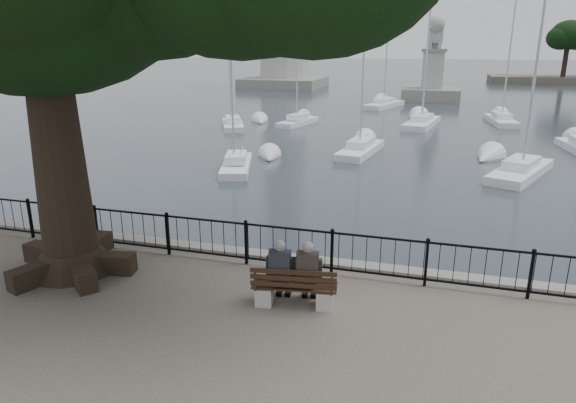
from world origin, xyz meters
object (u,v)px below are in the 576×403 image
at_px(person_right, 308,275).
at_px(lion_monument, 432,80).
at_px(person_left, 281,273).
at_px(bench, 294,292).

bearing_deg(person_right, lion_monument, 88.64).
distance_m(person_left, lion_monument, 49.02).
relative_size(bench, lion_monument, 0.19).
xyz_separation_m(person_left, lion_monument, (1.68, 48.99, 0.54)).
bearing_deg(lion_monument, person_left, -91.97).
bearing_deg(person_left, bench, -10.55).
bearing_deg(lion_monument, person_right, -91.36).
xyz_separation_m(person_left, person_right, (0.52, 0.08, 0.00)).
relative_size(bench, person_right, 1.23).
bearing_deg(lion_monument, bench, -91.64).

